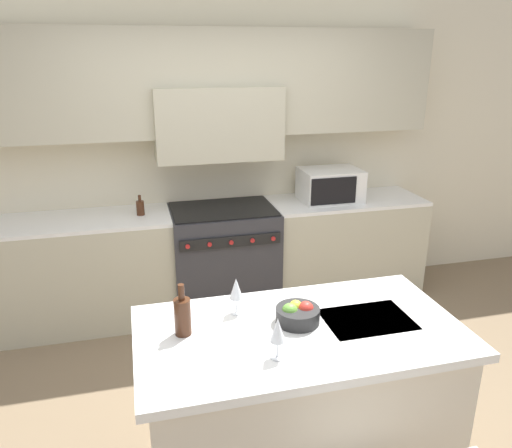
# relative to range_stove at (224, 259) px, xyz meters

# --- Properties ---
(ground_plane) EXTENTS (10.00, 10.00, 0.00)m
(ground_plane) POSITION_rel_range_stove_xyz_m (-0.00, -1.59, -0.47)
(ground_plane) COLOR #7A664C
(back_cabinetry) EXTENTS (10.00, 0.46, 2.70)m
(back_cabinetry) POSITION_rel_range_stove_xyz_m (-0.00, 0.27, 1.13)
(back_cabinetry) COLOR beige
(back_cabinetry) RESTS_ON ground_plane
(back_counter) EXTENTS (3.72, 0.62, 0.94)m
(back_counter) POSITION_rel_range_stove_xyz_m (-0.00, 0.02, -0.00)
(back_counter) COLOR #B2AD93
(back_counter) RESTS_ON ground_plane
(range_stove) EXTENTS (0.90, 0.70, 0.94)m
(range_stove) POSITION_rel_range_stove_xyz_m (0.00, 0.00, 0.00)
(range_stove) COLOR #2D2D33
(range_stove) RESTS_ON ground_plane
(microwave) EXTENTS (0.53, 0.40, 0.29)m
(microwave) POSITION_rel_range_stove_xyz_m (0.99, 0.02, 0.61)
(microwave) COLOR silver
(microwave) RESTS_ON back_counter
(kitchen_island) EXTENTS (1.60, 0.86, 0.94)m
(kitchen_island) POSITION_rel_range_stove_xyz_m (0.01, -2.02, 0.00)
(kitchen_island) COLOR beige
(kitchen_island) RESTS_ON ground_plane
(wine_bottle) EXTENTS (0.08, 0.08, 0.26)m
(wine_bottle) POSITION_rel_range_stove_xyz_m (-0.55, -1.92, 0.57)
(wine_bottle) COLOR #422314
(wine_bottle) RESTS_ON kitchen_island
(wine_glass_near) EXTENTS (0.07, 0.07, 0.20)m
(wine_glass_near) POSITION_rel_range_stove_xyz_m (-0.17, -2.22, 0.60)
(wine_glass_near) COLOR white
(wine_glass_near) RESTS_ON kitchen_island
(wine_glass_far) EXTENTS (0.07, 0.07, 0.20)m
(wine_glass_far) POSITION_rel_range_stove_xyz_m (-0.27, -1.79, 0.60)
(wine_glass_far) COLOR white
(wine_glass_far) RESTS_ON kitchen_island
(fruit_bowl) EXTENTS (0.22, 0.22, 0.11)m
(fruit_bowl) POSITION_rel_range_stove_xyz_m (0.01, -1.95, 0.52)
(fruit_bowl) COLOR black
(fruit_bowl) RESTS_ON kitchen_island
(oil_bottle_on_counter) EXTENTS (0.07, 0.07, 0.17)m
(oil_bottle_on_counter) POSITION_rel_range_stove_xyz_m (-0.69, 0.01, 0.53)
(oil_bottle_on_counter) COLOR #422314
(oil_bottle_on_counter) RESTS_ON back_counter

